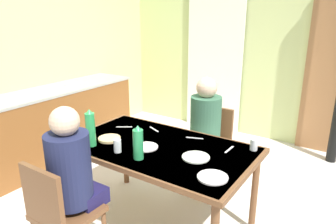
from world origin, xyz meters
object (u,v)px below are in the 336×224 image
object	(u,v)px
dining_table	(158,153)
person_far_diner	(205,122)
kitchen_counter	(55,124)
water_bottle_green_near	(138,143)
chair_near_diner	(59,212)
chair_far_diner	(210,144)
person_near_diner	(71,167)
water_bottle_green_far	(90,129)

from	to	relation	value
dining_table	person_far_diner	world-z (taller)	person_far_diner
person_far_diner	dining_table	bearing A→B (deg)	83.01
person_far_diner	kitchen_counter	bearing A→B (deg)	8.31
kitchen_counter	water_bottle_green_near	bearing A→B (deg)	-19.19
chair_near_diner	chair_far_diner	bearing A→B (deg)	78.20
chair_far_diner	person_near_diner	size ratio (longest dim) A/B	1.13
person_near_diner	person_far_diner	size ratio (longest dim) A/B	1.00
chair_near_diner	chair_far_diner	size ratio (longest dim) A/B	1.00
water_bottle_green_near	water_bottle_green_far	xyz separation A→B (m)	(-0.47, -0.02, 0.02)
person_near_diner	person_far_diner	world-z (taller)	same
chair_near_diner	person_near_diner	size ratio (longest dim) A/B	1.13
person_far_diner	water_bottle_green_far	bearing A→B (deg)	61.08
dining_table	person_near_diner	distance (m)	0.73
chair_near_diner	chair_far_diner	distance (m)	1.66
person_far_diner	water_bottle_green_near	xyz separation A→B (m)	(-0.07, -0.95, 0.10)
person_near_diner	water_bottle_green_near	size ratio (longest dim) A/B	2.92
kitchen_counter	chair_near_diner	xyz separation A→B (m)	(1.62, -1.20, 0.05)
person_far_diner	water_bottle_green_far	size ratio (longest dim) A/B	2.46
chair_near_diner	person_far_diner	xyz separation A→B (m)	(0.34, 1.48, 0.28)
person_far_diner	water_bottle_green_near	world-z (taller)	person_far_diner
chair_near_diner	person_far_diner	distance (m)	1.55
chair_near_diner	water_bottle_green_near	world-z (taller)	water_bottle_green_near
kitchen_counter	water_bottle_green_far	xyz separation A→B (m)	(1.43, -0.69, 0.45)
person_near_diner	water_bottle_green_near	world-z (taller)	person_near_diner
chair_near_diner	chair_far_diner	world-z (taller)	same
chair_near_diner	water_bottle_green_far	xyz separation A→B (m)	(-0.20, 0.51, 0.41)
dining_table	chair_near_diner	size ratio (longest dim) A/B	1.80
dining_table	kitchen_counter	bearing A→B (deg)	168.36
water_bottle_green_far	water_bottle_green_near	bearing A→B (deg)	2.96
chair_far_diner	person_near_diner	distance (m)	1.55
person_far_diner	water_bottle_green_far	xyz separation A→B (m)	(-0.54, -0.97, 0.12)
person_near_diner	water_bottle_green_far	size ratio (longest dim) A/B	2.46
dining_table	water_bottle_green_far	distance (m)	0.58
dining_table	chair_near_diner	world-z (taller)	chair_near_diner
kitchen_counter	chair_near_diner	world-z (taller)	kitchen_counter
water_bottle_green_far	person_far_diner	bearing A→B (deg)	61.08
dining_table	chair_near_diner	distance (m)	0.87
water_bottle_green_near	kitchen_counter	bearing A→B (deg)	160.81
dining_table	chair_near_diner	bearing A→B (deg)	-107.53
kitchen_counter	person_near_diner	world-z (taller)	person_near_diner
chair_far_diner	water_bottle_green_near	size ratio (longest dim) A/B	3.29
chair_far_diner	water_bottle_green_near	bearing A→B (deg)	86.56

